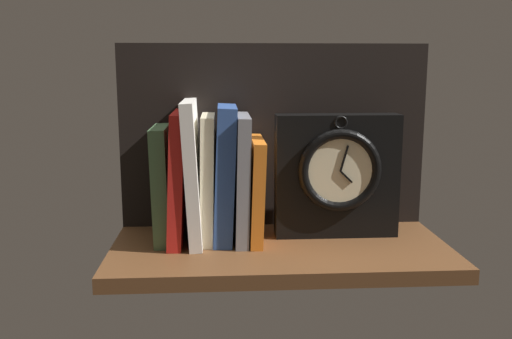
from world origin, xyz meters
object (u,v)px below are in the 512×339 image
(framed_clock, at_px, (337,175))
(book_green_romantic, at_px, (162,184))
(book_gray_chess, at_px, (242,178))
(book_red_requiem, at_px, (179,177))
(book_orange_pandolfini, at_px, (256,189))
(book_blue_modern, at_px, (225,174))
(book_cream_twain, at_px, (208,178))
(book_white_catcher, at_px, (193,171))

(framed_clock, bearing_deg, book_green_romantic, -179.27)
(book_gray_chess, bearing_deg, book_red_requiem, 180.00)
(book_red_requiem, bearing_deg, book_orange_pandolfini, 0.00)
(book_green_romantic, xyz_separation_m, book_red_requiem, (0.03, 0.00, 0.01))
(book_orange_pandolfini, distance_m, framed_clock, 0.15)
(book_blue_modern, height_order, book_orange_pandolfini, book_blue_modern)
(book_red_requiem, relative_size, book_cream_twain, 1.03)
(book_gray_chess, distance_m, book_orange_pandolfini, 0.03)
(book_red_requiem, height_order, book_orange_pandolfini, book_red_requiem)
(book_cream_twain, xyz_separation_m, book_blue_modern, (0.03, 0.00, 0.01))
(book_red_requiem, height_order, book_cream_twain, book_red_requiem)
(book_red_requiem, xyz_separation_m, book_gray_chess, (0.11, 0.00, -0.00))
(framed_clock, bearing_deg, book_gray_chess, -178.67)
(book_green_romantic, height_order, framed_clock, framed_clock)
(book_orange_pandolfini, bearing_deg, book_red_requiem, 180.00)
(book_cream_twain, bearing_deg, book_red_requiem, 180.00)
(book_white_catcher, distance_m, book_orange_pandolfini, 0.12)
(book_red_requiem, bearing_deg, book_green_romantic, 180.00)
(book_green_romantic, distance_m, book_gray_chess, 0.14)
(book_white_catcher, bearing_deg, book_cream_twain, 0.00)
(book_gray_chess, bearing_deg, book_green_romantic, 180.00)
(book_white_catcher, distance_m, book_blue_modern, 0.06)
(book_cream_twain, distance_m, book_blue_modern, 0.03)
(book_red_requiem, bearing_deg, book_cream_twain, 0.00)
(book_white_catcher, bearing_deg, book_orange_pandolfini, 0.00)
(book_white_catcher, bearing_deg, book_gray_chess, 0.00)
(book_red_requiem, relative_size, book_blue_modern, 0.96)
(book_cream_twain, bearing_deg, book_blue_modern, 0.00)
(book_green_romantic, relative_size, book_gray_chess, 0.91)
(book_blue_modern, bearing_deg, book_green_romantic, 180.00)
(book_green_romantic, xyz_separation_m, book_gray_chess, (0.14, 0.00, 0.01))
(framed_clock, bearing_deg, book_blue_modern, -178.87)
(book_blue_modern, distance_m, framed_clock, 0.20)
(book_cream_twain, bearing_deg, book_gray_chess, 0.00)
(book_green_romantic, bearing_deg, book_blue_modern, 0.00)
(book_red_requiem, distance_m, book_white_catcher, 0.03)
(book_cream_twain, relative_size, framed_clock, 1.00)
(book_gray_chess, relative_size, book_orange_pandolfini, 1.23)
(book_green_romantic, distance_m, book_blue_modern, 0.11)
(book_white_catcher, xyz_separation_m, book_gray_chess, (0.09, 0.00, -0.01))
(book_red_requiem, distance_m, book_cream_twain, 0.05)
(book_red_requiem, height_order, book_white_catcher, book_white_catcher)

